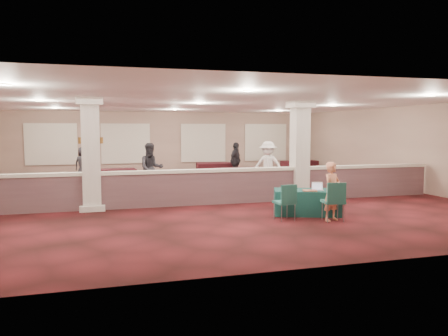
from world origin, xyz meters
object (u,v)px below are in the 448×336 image
object	(u,v)px
far_table_back_right	(299,168)
conf_chair_main	(334,198)
far_table_front_right	(344,179)
far_table_back_center	(216,171)
attendee_a	(151,168)
conf_chair_side	(286,199)
woman	(332,192)
far_table_front_center	(241,178)
attendee_d	(83,164)
far_table_back_left	(114,178)
attendee_b	(268,165)
near_table	(307,202)
far_table_front_left	(102,186)
attendee_c	(236,161)

from	to	relation	value
far_table_back_right	conf_chair_main	bearing A→B (deg)	-111.33
far_table_front_right	far_table_back_center	bearing A→B (deg)	126.76
far_table_back_center	attendee_a	world-z (taller)	attendee_a
conf_chair_main	conf_chair_side	world-z (taller)	conf_chair_main
woman	far_table_front_center	bearing A→B (deg)	71.40
conf_chair_main	attendee_a	world-z (taller)	attendee_a
woman	far_table_front_right	distance (m)	6.05
far_table_front_center	woman	bearing A→B (deg)	-86.72
woman	far_table_back_right	size ratio (longest dim) A/B	0.85
far_table_back_center	attendee_d	distance (m)	6.04
attendee_d	woman	bearing A→B (deg)	141.06
far_table_back_left	attendee_a	world-z (taller)	attendee_a
attendee_a	far_table_back_left	bearing A→B (deg)	112.94
far_table_back_center	attendee_a	xyz separation A→B (m)	(-3.50, -4.05, 0.54)
far_table_front_center	attendee_b	bearing A→B (deg)	-19.28
near_table	far_table_back_right	bearing A→B (deg)	85.59
conf_chair_main	far_table_front_center	bearing A→B (deg)	102.75
far_table_front_right	far_table_back_left	world-z (taller)	far_table_front_right
conf_chair_side	woman	bearing A→B (deg)	-22.50
conf_chair_side	far_table_front_center	xyz separation A→B (m)	(0.75, 6.02, -0.15)
far_table_back_left	attendee_b	bearing A→B (deg)	-22.70
attendee_b	far_table_front_left	bearing A→B (deg)	-146.90
far_table_back_right	attendee_a	distance (m)	9.19
near_table	far_table_front_left	bearing A→B (deg)	159.39
far_table_front_left	far_table_back_center	distance (m)	6.87
far_table_front_left	attendee_a	world-z (taller)	attendee_a
far_table_front_left	conf_chair_side	bearing A→B (deg)	-49.45
woman	far_table_back_left	xyz separation A→B (m)	(-5.11, 8.39, -0.39)
attendee_b	far_table_back_center	bearing A→B (deg)	133.02
attendee_a	attendee_d	size ratio (longest dim) A/B	1.19
near_table	far_table_front_left	distance (m)	7.08
conf_chair_side	far_table_back_right	bearing A→B (deg)	56.08
far_table_back_right	attendee_b	world-z (taller)	attendee_b
conf_chair_main	far_table_back_center	distance (m)	10.13
far_table_front_right	attendee_b	distance (m)	2.95
woman	far_table_back_left	bearing A→B (deg)	99.45
conf_chair_side	far_table_front_right	world-z (taller)	conf_chair_side
far_table_front_center	far_table_front_left	bearing A→B (deg)	-171.43
attendee_b	far_table_front_center	bearing A→B (deg)	-170.20
far_table_front_center	far_table_back_right	size ratio (longest dim) A/B	1.12
far_table_front_center	far_table_back_center	world-z (taller)	far_table_front_center
conf_chair_side	attendee_c	size ratio (longest dim) A/B	0.54
far_table_back_right	woman	bearing A→B (deg)	-111.57
attendee_c	attendee_d	bearing A→B (deg)	118.03
woman	attendee_d	bearing A→B (deg)	99.26
near_table	far_table_back_right	world-z (taller)	far_table_back_right
near_table	conf_chair_side	bearing A→B (deg)	-125.17
conf_chair_main	attendee_a	distance (m)	7.21
near_table	attendee_a	size ratio (longest dim) A/B	0.96
far_table_back_left	attendee_c	distance (m)	5.46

